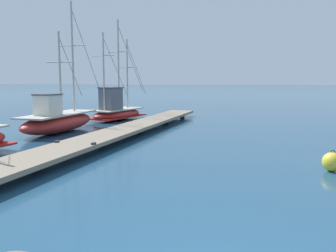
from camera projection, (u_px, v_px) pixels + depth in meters
The scene contains 4 objects.
floating_dock at pixel (124, 130), 18.26m from camera, with size 3.59×23.01×0.53m.
fishing_boat_0 at pixel (58, 120), 19.92m from camera, with size 2.32×8.12×7.32m.
fishing_boat_2 at pixel (116, 110), 26.14m from camera, with size 3.17×6.55×7.09m.
mooring_buoy at pixel (332, 162), 11.47m from camera, with size 0.61×0.61×0.69m.
Camera 1 is at (0.15, -4.14, 2.88)m, focal length 39.03 mm.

